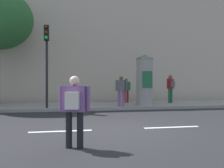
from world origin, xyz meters
name	(u,v)px	position (x,y,z in m)	size (l,w,h in m)	color
ground_plane	(119,129)	(0.00, 0.00, 0.00)	(80.00, 80.00, 0.00)	#232326
sidewalk_curb	(93,106)	(0.00, 7.00, 0.07)	(36.00, 4.00, 0.15)	gray
lane_markings	(119,129)	(0.00, 0.00, 0.00)	(25.80, 0.16, 0.01)	silver
building_backdrop	(86,30)	(0.00, 12.00, 5.52)	(36.00, 5.00, 11.03)	#B7A893
traffic_light	(47,52)	(-2.48, 5.24, 2.90)	(0.24, 0.45, 4.06)	black
poster_column	(145,80)	(2.77, 5.87, 1.57)	(1.00, 1.00, 2.81)	gray
pedestrian_with_backpack	(74,105)	(-1.39, -1.94, 0.93)	(0.65, 0.48, 1.55)	black
pedestrian_near_pole	(121,89)	(1.33, 5.46, 1.10)	(0.56, 0.41, 1.62)	#724C84
pedestrian_in_dark_shirt	(171,86)	(4.90, 7.20, 1.19)	(0.53, 0.47, 1.75)	#1E5938
pedestrian_with_bag	(126,88)	(2.20, 7.82, 1.05)	(0.60, 0.45, 1.53)	maroon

